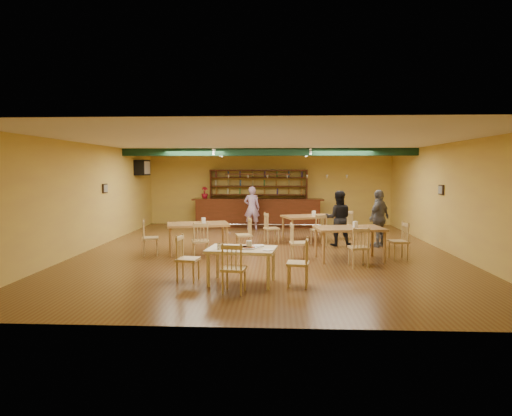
# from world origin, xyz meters

# --- Properties ---
(floor) EXTENTS (12.00, 12.00, 0.00)m
(floor) POSITION_xyz_m (0.00, 0.00, 0.00)
(floor) COLOR #573519
(floor) RESTS_ON ground
(ceiling_beam) EXTENTS (10.00, 0.30, 0.25)m
(ceiling_beam) POSITION_xyz_m (0.00, 2.80, 2.87)
(ceiling_beam) COLOR black
(ceiling_beam) RESTS_ON ceiling
(track_rail_left) EXTENTS (0.05, 2.50, 0.05)m
(track_rail_left) POSITION_xyz_m (-1.80, 3.40, 2.94)
(track_rail_left) COLOR silver
(track_rail_left) RESTS_ON ceiling
(track_rail_right) EXTENTS (0.05, 2.50, 0.05)m
(track_rail_right) POSITION_xyz_m (1.40, 3.40, 2.94)
(track_rail_right) COLOR silver
(track_rail_right) RESTS_ON ceiling
(ac_unit) EXTENTS (0.34, 0.70, 0.48)m
(ac_unit) POSITION_xyz_m (-4.80, 4.20, 2.35)
(ac_unit) COLOR silver
(ac_unit) RESTS_ON wall_left
(picture_left) EXTENTS (0.04, 0.34, 0.28)m
(picture_left) POSITION_xyz_m (-4.97, 1.00, 1.70)
(picture_left) COLOR black
(picture_left) RESTS_ON wall_left
(picture_right) EXTENTS (0.04, 0.34, 0.28)m
(picture_right) POSITION_xyz_m (4.97, 0.50, 1.70)
(picture_right) COLOR black
(picture_right) RESTS_ON wall_right
(bar_counter) EXTENTS (5.17, 0.85, 1.13)m
(bar_counter) POSITION_xyz_m (-0.45, 5.15, 0.56)
(bar_counter) COLOR #38190B
(bar_counter) RESTS_ON ground
(back_bar_hutch) EXTENTS (4.00, 0.40, 2.28)m
(back_bar_hutch) POSITION_xyz_m (-0.45, 5.78, 1.14)
(back_bar_hutch) COLOR #38190B
(back_bar_hutch) RESTS_ON ground
(poinsettia) EXTENTS (0.33, 0.33, 0.47)m
(poinsettia) POSITION_xyz_m (-2.59, 5.15, 1.36)
(poinsettia) COLOR maroon
(poinsettia) RESTS_ON bar_counter
(dining_table_b) EXTENTS (1.86, 1.46, 0.82)m
(dining_table_b) POSITION_xyz_m (1.34, 1.73, 0.41)
(dining_table_b) COLOR #A37539
(dining_table_b) RESTS_ON ground
(dining_table_c) EXTENTS (1.83, 1.36, 0.82)m
(dining_table_c) POSITION_xyz_m (-1.84, -0.44, 0.41)
(dining_table_c) COLOR #A37539
(dining_table_c) RESTS_ON ground
(dining_table_d) EXTENTS (1.78, 1.21, 0.83)m
(dining_table_d) POSITION_xyz_m (2.12, -1.19, 0.42)
(dining_table_d) COLOR #A37539
(dining_table_d) RESTS_ON ground
(near_table) EXTENTS (1.44, 1.02, 0.72)m
(near_table) POSITION_xyz_m (-0.39, -3.58, 0.36)
(near_table) COLOR beige
(near_table) RESTS_ON ground
(pizza_tray) EXTENTS (0.43, 0.43, 0.01)m
(pizza_tray) POSITION_xyz_m (-0.29, -3.58, 0.72)
(pizza_tray) COLOR silver
(pizza_tray) RESTS_ON near_table
(parmesan_shaker) EXTENTS (0.08, 0.08, 0.11)m
(parmesan_shaker) POSITION_xyz_m (-0.82, -3.72, 0.77)
(parmesan_shaker) COLOR #EAE5C6
(parmesan_shaker) RESTS_ON near_table
(napkin_stack) EXTENTS (0.22, 0.18, 0.03)m
(napkin_stack) POSITION_xyz_m (-0.05, -3.38, 0.73)
(napkin_stack) COLOR white
(napkin_stack) RESTS_ON near_table
(pizza_server) EXTENTS (0.33, 0.19, 0.00)m
(pizza_server) POSITION_xyz_m (-0.15, -3.53, 0.73)
(pizza_server) COLOR silver
(pizza_server) RESTS_ON pizza_tray
(side_plate) EXTENTS (0.25, 0.25, 0.01)m
(side_plate) POSITION_xyz_m (0.14, -3.77, 0.72)
(side_plate) COLOR white
(side_plate) RESTS_ON near_table
(patron_bar) EXTENTS (0.62, 0.43, 1.65)m
(patron_bar) POSITION_xyz_m (-0.65, 4.33, 0.82)
(patron_bar) COLOR #9554B8
(patron_bar) RESTS_ON ground
(patron_right_a) EXTENTS (0.84, 0.67, 1.65)m
(patron_right_a) POSITION_xyz_m (2.14, 0.93, 0.82)
(patron_right_a) COLOR black
(patron_right_a) RESTS_ON ground
(patron_right_b) EXTENTS (0.97, 1.01, 1.69)m
(patron_right_b) POSITION_xyz_m (3.32, 0.81, 0.84)
(patron_right_b) COLOR slate
(patron_right_b) RESTS_ON ground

